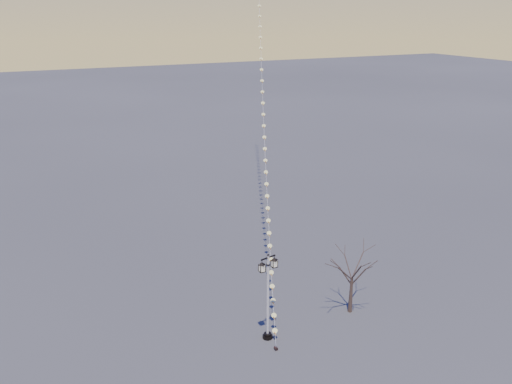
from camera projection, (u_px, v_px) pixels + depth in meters
ground at (287, 347)px, 28.23m from camera, size 300.00×300.00×0.00m
street_lamp at (268, 293)px, 28.11m from camera, size 1.25×0.63×5.01m
bare_tree at (353, 268)px, 30.62m from camera, size 2.49×2.49×4.13m
kite_train at (263, 64)px, 40.05m from camera, size 14.52×32.10×26.31m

